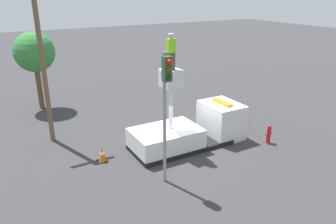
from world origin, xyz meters
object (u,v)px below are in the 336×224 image
object	(u,v)px
worker	(171,52)
fire_hydrant	(269,134)
bucket_truck	(190,130)
tree_left_bg	(34,53)
traffic_cone_rear	(102,154)
traffic_light_pole	(166,95)
utility_pole	(42,58)

from	to	relation	value
worker	fire_hydrant	distance (m)	7.27
bucket_truck	tree_left_bg	distance (m)	12.35
bucket_truck	fire_hydrant	xyz separation A→B (m)	(3.86, -2.06, -0.29)
traffic_cone_rear	traffic_light_pole	bearing A→B (deg)	-60.38
tree_left_bg	utility_pole	size ratio (longest dim) A/B	0.62
worker	traffic_light_pole	distance (m)	3.46
traffic_cone_rear	tree_left_bg	distance (m)	10.44
worker	fire_hydrant	size ratio (longest dim) A/B	1.63
traffic_light_pole	fire_hydrant	xyz separation A→B (m)	(6.92, 0.67, -3.59)
fire_hydrant	utility_pole	xyz separation A→B (m)	(-10.44, 6.34, 4.18)
bucket_truck	traffic_light_pole	distance (m)	5.26
traffic_light_pole	fire_hydrant	world-z (taller)	traffic_light_pole
utility_pole	traffic_light_pole	bearing A→B (deg)	-63.39
bucket_truck	utility_pole	xyz separation A→B (m)	(-6.57, 4.29, 3.89)
fire_hydrant	worker	bearing A→B (deg)	158.12
traffic_cone_rear	utility_pole	size ratio (longest dim) A/B	0.09
worker	fire_hydrant	world-z (taller)	worker
worker	utility_pole	bearing A→B (deg)	141.11
bucket_truck	tree_left_bg	bearing A→B (deg)	120.96
traffic_light_pole	fire_hydrant	bearing A→B (deg)	5.52
worker	traffic_light_pole	xyz separation A→B (m)	(-1.80, -2.73, -1.15)
fire_hydrant	utility_pole	distance (m)	12.91
fire_hydrant	traffic_cone_rear	size ratio (longest dim) A/B	1.35
bucket_truck	traffic_cone_rear	size ratio (longest dim) A/B	8.10
bucket_truck	traffic_light_pole	bearing A→B (deg)	-138.30
worker	tree_left_bg	distance (m)	11.40
fire_hydrant	utility_pole	size ratio (longest dim) A/B	0.12
bucket_truck	worker	size ratio (longest dim) A/B	3.68
fire_hydrant	utility_pole	bearing A→B (deg)	148.71
bucket_truck	utility_pole	bearing A→B (deg)	146.89
tree_left_bg	utility_pole	xyz separation A→B (m)	(-0.44, -5.94, 0.68)
bucket_truck	utility_pole	world-z (taller)	utility_pole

